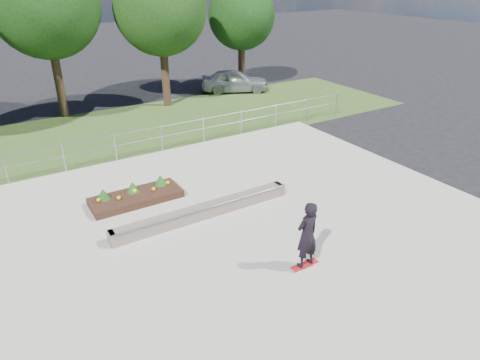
# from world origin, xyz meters

# --- Properties ---
(ground) EXTENTS (120.00, 120.00, 0.00)m
(ground) POSITION_xyz_m (0.00, 0.00, 0.00)
(ground) COLOR black
(ground) RESTS_ON ground
(grass_verge) EXTENTS (30.00, 8.00, 0.02)m
(grass_verge) POSITION_xyz_m (0.00, 11.00, 0.01)
(grass_verge) COLOR #314A1D
(grass_verge) RESTS_ON ground
(concrete_slab) EXTENTS (15.00, 15.00, 0.06)m
(concrete_slab) POSITION_xyz_m (0.00, 0.00, 0.03)
(concrete_slab) COLOR #A8A395
(concrete_slab) RESTS_ON ground
(fence) EXTENTS (20.06, 0.06, 1.20)m
(fence) POSITION_xyz_m (0.00, 7.50, 0.77)
(fence) COLOR #95979D
(fence) RESTS_ON ground
(tree_mid_left) EXTENTS (5.25, 5.25, 8.25)m
(tree_mid_left) POSITION_xyz_m (-2.50, 15.00, 5.61)
(tree_mid_left) COLOR #332114
(tree_mid_left) RESTS_ON ground
(tree_mid_right) EXTENTS (4.90, 4.90, 7.70)m
(tree_mid_right) POSITION_xyz_m (3.00, 14.00, 5.23)
(tree_mid_right) COLOR #311D13
(tree_mid_right) RESTS_ON ground
(tree_far_right) EXTENTS (4.20, 4.20, 6.60)m
(tree_far_right) POSITION_xyz_m (9.00, 15.50, 4.48)
(tree_far_right) COLOR #2F2013
(tree_far_right) RESTS_ON ground
(grind_ledge) EXTENTS (6.00, 0.44, 0.43)m
(grind_ledge) POSITION_xyz_m (-1.03, 1.66, 0.26)
(grind_ledge) COLOR brown
(grind_ledge) RESTS_ON concrete_slab
(planter_bed) EXTENTS (3.00, 1.20, 0.61)m
(planter_bed) POSITION_xyz_m (-2.49, 3.83, 0.24)
(planter_bed) COLOR black
(planter_bed) RESTS_ON concrete_slab
(skateboarder) EXTENTS (0.80, 0.49, 1.92)m
(skateboarder) POSITION_xyz_m (0.03, -1.99, 1.05)
(skateboarder) COLOR silver
(skateboarder) RESTS_ON concrete_slab
(parked_car) EXTENTS (4.52, 3.38, 1.43)m
(parked_car) POSITION_xyz_m (7.94, 14.63, 0.72)
(parked_car) COLOR #A2A6AC
(parked_car) RESTS_ON ground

